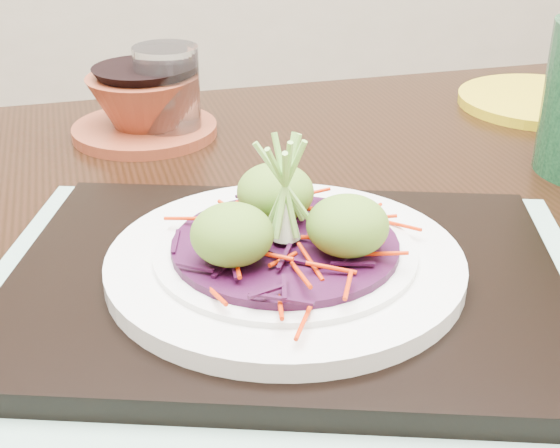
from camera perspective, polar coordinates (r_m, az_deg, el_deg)
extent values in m
cube|color=black|center=(0.59, -0.12, -3.35)|extent=(1.29, 0.93, 0.04)
cube|color=#88B096|center=(0.52, 0.37, -5.21)|extent=(0.48, 0.41, 0.00)
cube|color=black|center=(0.52, 0.37, -4.28)|extent=(0.41, 0.34, 0.02)
cylinder|color=silver|center=(0.51, 0.38, -2.89)|extent=(0.23, 0.23, 0.01)
cylinder|color=silver|center=(0.50, 0.38, -2.12)|extent=(0.17, 0.17, 0.01)
cylinder|color=#340A2A|center=(0.50, 0.38, -1.58)|extent=(0.15, 0.15, 0.01)
ellipsoid|color=#547C25|center=(0.47, -3.50, -0.82)|extent=(0.06, 0.06, 0.04)
ellipsoid|color=#547C25|center=(0.48, 4.99, -0.16)|extent=(0.06, 0.06, 0.04)
ellipsoid|color=#547C25|center=(0.53, -0.32, 2.33)|extent=(0.06, 0.06, 0.04)
cylinder|color=white|center=(0.79, -8.21, 9.50)|extent=(0.08, 0.08, 0.09)
cylinder|color=maroon|center=(0.81, -9.85, 6.80)|extent=(0.17, 0.17, 0.01)
cylinder|color=gold|center=(0.94, 18.53, 8.54)|extent=(0.23, 0.23, 0.01)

